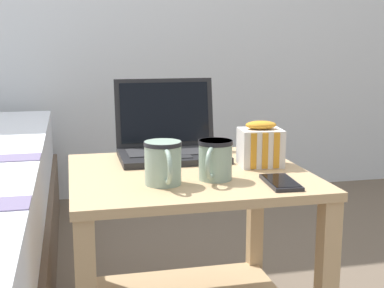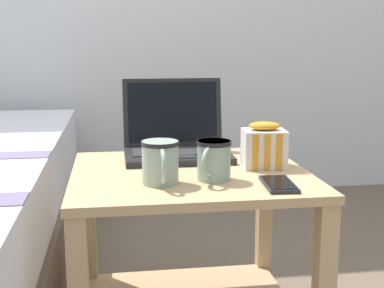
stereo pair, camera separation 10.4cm
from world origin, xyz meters
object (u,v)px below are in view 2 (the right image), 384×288
at_px(mug_front_right, 213,158).
at_px(cell_phone, 279,184).
at_px(mug_front_left, 160,160).
at_px(snack_bag, 264,147).
at_px(laptop, 176,141).

bearing_deg(mug_front_right, cell_phone, -28.21).
bearing_deg(mug_front_left, mug_front_right, 6.50).
distance_m(snack_bag, cell_phone, 0.20).
bearing_deg(mug_front_left, laptop, 76.50).
height_order(laptop, mug_front_left, laptop).
bearing_deg(mug_front_right, laptop, 101.23).
height_order(laptop, cell_phone, laptop).
xyz_separation_m(mug_front_right, cell_phone, (0.14, -0.08, -0.05)).
bearing_deg(mug_front_left, snack_bag, 24.37).
bearing_deg(laptop, snack_bag, -38.48).
bearing_deg(mug_front_right, mug_front_left, -173.50).
distance_m(mug_front_left, mug_front_right, 0.13).
distance_m(mug_front_left, snack_bag, 0.32).
xyz_separation_m(mug_front_left, snack_bag, (0.29, 0.13, -0.00)).
xyz_separation_m(laptop, cell_phone, (0.20, -0.37, -0.04)).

